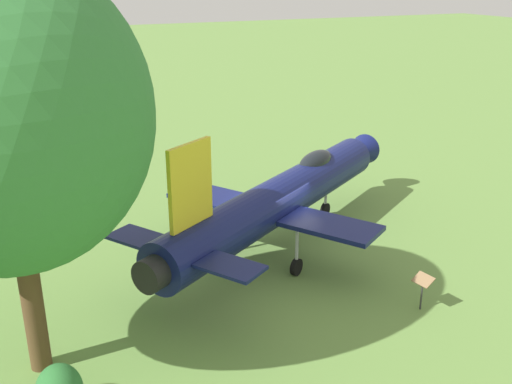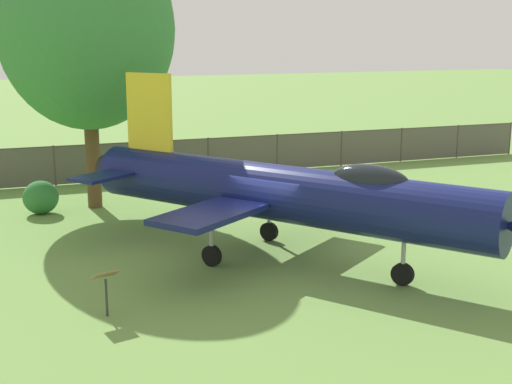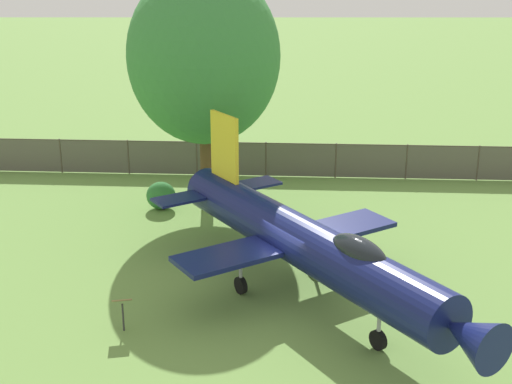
{
  "view_description": "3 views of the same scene",
  "coord_description": "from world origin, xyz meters",
  "px_view_note": "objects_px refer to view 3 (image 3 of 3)",
  "views": [
    {
      "loc": [
        8.83,
        17.76,
        9.74
      ],
      "look_at": [
        0.56,
        -0.72,
        2.15
      ],
      "focal_mm": 41.44,
      "sensor_mm": 36.0,
      "label": 1
    },
    {
      "loc": [
        -17.42,
        8.33,
        6.33
      ],
      "look_at": [
        1.09,
        0.23,
        1.83
      ],
      "focal_mm": 48.39,
      "sensor_mm": 36.0,
      "label": 2
    },
    {
      "loc": [
        -21.24,
        1.4,
        11.02
      ],
      "look_at": [
        3.48,
        1.46,
        2.5
      ],
      "focal_mm": 49.91,
      "sensor_mm": 36.0,
      "label": 3
    }
  ],
  "objects_px": {
    "display_jet": "(308,244)",
    "info_plaque": "(122,305)",
    "shrub_near_fence": "(161,196)",
    "shade_tree": "(204,57)"
  },
  "relations": [
    {
      "from": "display_jet",
      "to": "shrub_near_fence",
      "type": "xyz_separation_m",
      "value": [
        8.75,
        5.89,
        -1.43
      ]
    },
    {
      "from": "display_jet",
      "to": "shrub_near_fence",
      "type": "distance_m",
      "value": 10.65
    },
    {
      "from": "display_jet",
      "to": "info_plaque",
      "type": "relative_size",
      "value": 11.69
    },
    {
      "from": "shade_tree",
      "to": "info_plaque",
      "type": "bearing_deg",
      "value": 170.6
    },
    {
      "from": "display_jet",
      "to": "shrub_near_fence",
      "type": "relative_size",
      "value": 10.33
    },
    {
      "from": "shrub_near_fence",
      "to": "info_plaque",
      "type": "distance_m",
      "value": 10.63
    },
    {
      "from": "info_plaque",
      "to": "shrub_near_fence",
      "type": "bearing_deg",
      "value": 1.18
    },
    {
      "from": "shrub_near_fence",
      "to": "display_jet",
      "type": "bearing_deg",
      "value": -146.05
    },
    {
      "from": "shade_tree",
      "to": "shrub_near_fence",
      "type": "distance_m",
      "value": 6.41
    },
    {
      "from": "display_jet",
      "to": "info_plaque",
      "type": "distance_m",
      "value": 6.09
    }
  ]
}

